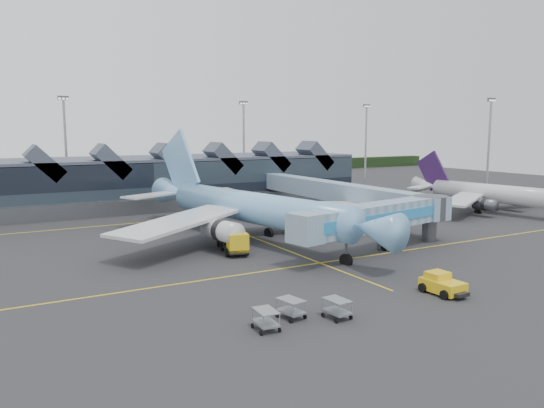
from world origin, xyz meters
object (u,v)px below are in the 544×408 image
regional_jet (487,193)px  pushback_tug (442,284)px  jet_bridge (386,217)px  fuel_truck (232,236)px  main_airliner (248,207)px

regional_jet → pushback_tug: size_ratio=7.33×
jet_bridge → pushback_tug: 17.65m
pushback_tug → fuel_truck: bearing=108.4°
jet_bridge → main_airliner: bearing=118.0°
jet_bridge → fuel_truck: (-16.38, 9.70, -2.57)m
regional_jet → jet_bridge: (-37.31, -15.12, 0.81)m
main_airliner → regional_jet: size_ratio=1.47×
main_airliner → jet_bridge: 18.51m
main_airliner → regional_jet: 49.03m
main_airliner → pushback_tug: size_ratio=10.81×
jet_bridge → pushback_tug: (-7.01, -15.83, -3.48)m
main_airliner → fuel_truck: (-4.67, -4.63, -2.76)m
jet_bridge → fuel_truck: 19.21m
jet_bridge → pushback_tug: size_ratio=6.12×
regional_jet → fuel_truck: 53.99m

